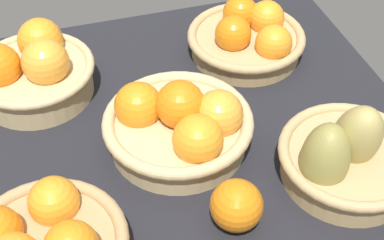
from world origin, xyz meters
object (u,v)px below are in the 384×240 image
at_px(basket_far_left_pears, 346,157).
at_px(loose_orange_front_gap, 236,205).
at_px(basket_near_right, 33,70).
at_px(basket_center, 180,124).
at_px(basket_near_left, 248,37).

distance_m(basket_far_left_pears, loose_orange_front_gap, 0.19).
xyz_separation_m(basket_far_left_pears, loose_orange_front_gap, (0.19, 0.03, -0.01)).
bearing_deg(basket_near_right, basket_center, 136.14).
distance_m(basket_near_left, basket_near_right, 0.41).
bearing_deg(basket_near_left, basket_center, 46.25).
relative_size(basket_near_left, basket_near_right, 1.06).
xyz_separation_m(basket_center, basket_near_right, (0.21, -0.21, 0.00)).
bearing_deg(loose_orange_front_gap, basket_center, -78.97).
xyz_separation_m(basket_near_left, loose_orange_front_gap, (0.16, 0.38, 0.00)).
relative_size(basket_near_left, basket_far_left_pears, 1.04).
height_order(basket_near_left, basket_near_right, basket_near_right).
bearing_deg(basket_far_left_pears, basket_near_right, -38.30).
bearing_deg(loose_orange_front_gap, basket_far_left_pears, -169.90).
xyz_separation_m(basket_near_left, basket_far_left_pears, (-0.03, 0.35, 0.01)).
relative_size(basket_far_left_pears, basket_near_right, 1.02).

